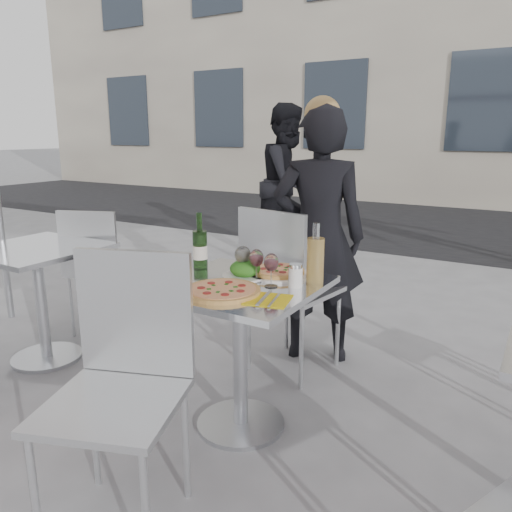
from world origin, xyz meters
The scene contains 21 objects.
ground centered at (0.00, 0.00, 0.00)m, with size 80.00×80.00×0.00m, color slate.
street_asphalt centered at (0.00, 6.50, 0.00)m, with size 24.00×5.00×0.00m, color black.
main_table centered at (0.00, 0.00, 0.54)m, with size 0.72×0.72×0.75m.
side_table_left centered at (-1.50, 0.00, 0.54)m, with size 0.72×0.72×0.75m.
chair_far centered at (-0.09, 0.61, 0.60)m, with size 0.53×0.55×1.02m.
chair_near centered at (-0.07, -0.69, 0.60)m, with size 0.59×0.60×1.01m.
side_chair_lfar centered at (-1.52, 0.49, 0.55)m, with size 0.55×0.56×0.92m.
woman_diner centered at (-0.02, 0.95, 0.80)m, with size 0.58×0.38×1.60m, color black.
pedestrian_a centered at (-1.42, 3.28, 0.88)m, with size 0.86×0.67×1.76m, color black.
pizza_near centered at (0.01, -0.16, 0.76)m, with size 0.34×0.34×0.02m.
pizza_far centered at (0.09, 0.21, 0.77)m, with size 0.30×0.30×0.03m.
salad_plate centered at (-0.03, 0.10, 0.79)m, with size 0.22×0.22×0.09m.
wine_bottle centered at (-0.31, 0.11, 0.86)m, with size 0.07×0.08×0.29m.
carafe centered at (0.31, 0.16, 0.87)m, with size 0.08×0.08×0.29m.
sugar_shaker centered at (0.25, 0.09, 0.80)m, with size 0.06×0.06×0.11m.
wineglass_white_a centered at (-0.04, 0.08, 0.86)m, with size 0.07×0.07×0.16m.
wineglass_white_b centered at (-0.04, 0.09, 0.86)m, with size 0.07×0.07×0.16m.
wineglass_red_a centered at (0.05, 0.07, 0.86)m, with size 0.07×0.07×0.16m.
wineglass_red_b centered at (0.15, 0.03, 0.86)m, with size 0.07×0.07×0.16m.
napkin_left centered at (-0.27, -0.23, 0.75)m, with size 0.21×0.21×0.01m.
napkin_right centered at (0.23, -0.14, 0.75)m, with size 0.22×0.22×0.01m.
Camera 1 is at (1.21, -1.89, 1.44)m, focal length 35.00 mm.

